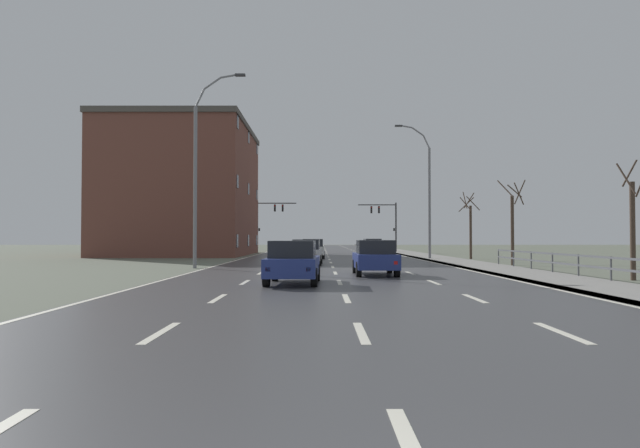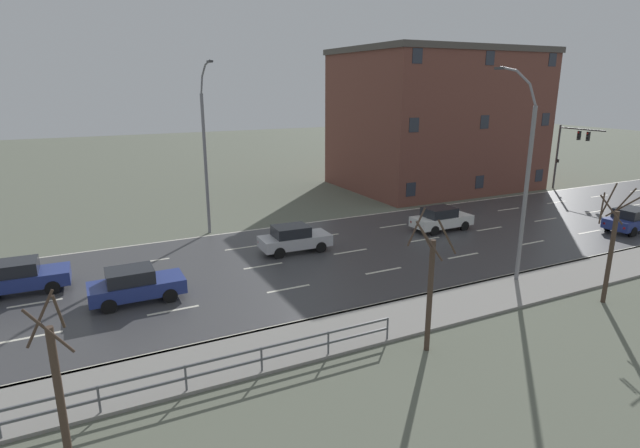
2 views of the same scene
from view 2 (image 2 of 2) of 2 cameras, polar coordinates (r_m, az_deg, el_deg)
The scene contains 14 objects.
ground_plane at distance 37.94m, azimuth 21.60°, elevation -0.11°, with size 160.00×160.00×0.12m.
road_asphalt_strip at distance 47.37m, azimuth 31.47°, elevation 1.72°, with size 14.00×120.00×0.03m.
street_lamp_midground at distance 25.86m, azimuth 22.04°, elevation 4.51°, with size 2.71×0.24×10.30m.
street_lamp_left_bank at distance 32.82m, azimuth -12.79°, elevation 7.78°, with size 2.84×0.24×10.79m.
traffic_signal_left at distance 51.29m, azimuth 26.27°, elevation 7.87°, with size 4.55×0.36×5.88m.
car_far_right at distance 27.47m, azimuth -30.80°, elevation -5.12°, with size 1.94×4.16×1.57m.
car_near_right at distance 24.19m, azimuth -20.15°, elevation -6.44°, with size 1.85×4.10×1.57m.
car_mid_centre at distance 39.28m, azimuth 31.79°, elevation 0.44°, with size 2.02×4.19×1.57m.
car_distant at distance 34.59m, azimuth 13.52°, elevation 0.61°, with size 1.89×4.13×1.57m.
car_near_left at distance 29.35m, azimuth -2.95°, elevation -1.63°, with size 1.95×4.16×1.57m.
brick_building at distance 49.37m, azimuth 12.90°, elevation 11.48°, with size 12.93×17.05×12.57m.
bare_tree_near at distance 14.59m, azimuth -27.43°, elevation -16.27°, with size 1.05×1.06×4.80m.
bare_tree_mid at distance 18.49m, azimuth 12.30°, elevation -7.03°, with size 1.55×1.64×5.22m.
bare_tree_far at distance 25.48m, azimuth 30.01°, elevation -2.37°, with size 1.44×1.75×5.33m.
Camera 2 is at (24.23, 20.41, 9.46)m, focal length 28.31 mm.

